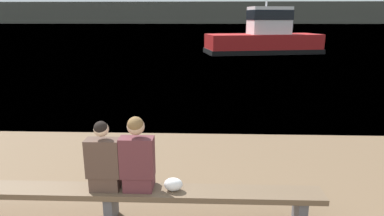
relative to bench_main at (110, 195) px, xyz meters
name	(u,v)px	position (x,y,z in m)	size (l,w,h in m)	color
water_surface	(202,25)	(0.16, 123.63, -0.37)	(240.00, 240.00, 0.00)	#5684A3
far_shoreline	(203,13)	(0.16, 151.63, 4.15)	(600.00, 12.00, 9.04)	#4C4C42
bench_main	(110,195)	(0.00, 0.00, 0.00)	(5.74, 0.40, 0.45)	brown
person_left	(104,161)	(-0.05, 0.00, 0.50)	(0.45, 0.36, 0.97)	#4C382D
person_right	(137,158)	(0.40, 0.00, 0.55)	(0.45, 0.37, 1.04)	#56282D
shopping_bag	(173,184)	(0.86, -0.01, 0.18)	(0.25, 0.17, 0.18)	white
tugboat_red	(264,39)	(5.83, 22.90, 0.73)	(9.23, 4.97, 6.03)	#A81919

